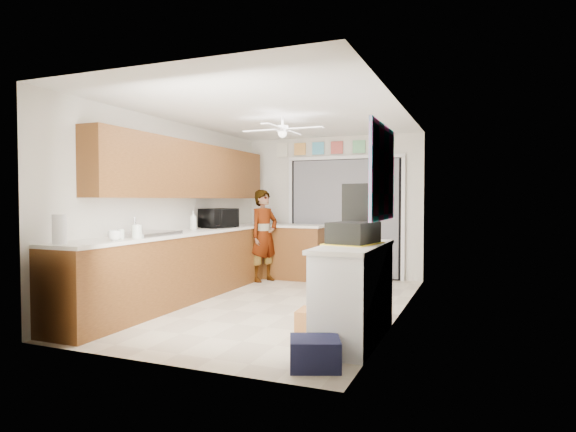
% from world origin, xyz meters
% --- Properties ---
extents(floor, '(5.00, 5.00, 0.00)m').
position_xyz_m(floor, '(0.00, 0.00, 0.00)').
color(floor, beige).
rests_on(floor, ground).
extents(ceiling, '(5.00, 5.00, 0.00)m').
position_xyz_m(ceiling, '(0.00, 0.00, 2.50)').
color(ceiling, white).
rests_on(ceiling, ground).
extents(wall_back, '(3.20, 0.00, 3.20)m').
position_xyz_m(wall_back, '(0.00, 2.50, 1.25)').
color(wall_back, silver).
rests_on(wall_back, ground).
extents(wall_front, '(3.20, 0.00, 3.20)m').
position_xyz_m(wall_front, '(0.00, -2.50, 1.25)').
color(wall_front, silver).
rests_on(wall_front, ground).
extents(wall_left, '(0.00, 5.00, 5.00)m').
position_xyz_m(wall_left, '(-1.60, 0.00, 1.25)').
color(wall_left, silver).
rests_on(wall_left, ground).
extents(wall_right, '(0.00, 5.00, 5.00)m').
position_xyz_m(wall_right, '(1.60, 0.00, 1.25)').
color(wall_right, silver).
rests_on(wall_right, ground).
extents(left_base_cabinets, '(0.60, 4.80, 0.90)m').
position_xyz_m(left_base_cabinets, '(-1.30, 0.00, 0.45)').
color(left_base_cabinets, brown).
rests_on(left_base_cabinets, floor).
extents(left_countertop, '(0.62, 4.80, 0.04)m').
position_xyz_m(left_countertop, '(-1.29, 0.00, 0.92)').
color(left_countertop, white).
rests_on(left_countertop, left_base_cabinets).
extents(upper_cabinets, '(0.32, 4.00, 0.80)m').
position_xyz_m(upper_cabinets, '(-1.44, 0.20, 1.80)').
color(upper_cabinets, brown).
rests_on(upper_cabinets, wall_left).
extents(sink_basin, '(0.50, 0.76, 0.06)m').
position_xyz_m(sink_basin, '(-1.29, -1.00, 0.95)').
color(sink_basin, silver).
rests_on(sink_basin, left_countertop).
extents(faucet, '(0.03, 0.03, 0.22)m').
position_xyz_m(faucet, '(-1.48, -1.00, 1.05)').
color(faucet, silver).
rests_on(faucet, left_countertop).
extents(peninsula_base, '(1.00, 0.60, 0.90)m').
position_xyz_m(peninsula_base, '(-0.50, 2.00, 0.45)').
color(peninsula_base, brown).
rests_on(peninsula_base, floor).
extents(peninsula_top, '(1.04, 0.64, 0.04)m').
position_xyz_m(peninsula_top, '(-0.50, 2.00, 0.92)').
color(peninsula_top, white).
rests_on(peninsula_top, peninsula_base).
extents(back_opening_recess, '(2.00, 0.06, 2.10)m').
position_xyz_m(back_opening_recess, '(0.25, 2.47, 1.05)').
color(back_opening_recess, black).
rests_on(back_opening_recess, wall_back).
extents(curtain_panel, '(1.90, 0.03, 2.05)m').
position_xyz_m(curtain_panel, '(0.25, 2.43, 1.05)').
color(curtain_panel, gray).
rests_on(curtain_panel, wall_back).
extents(door_trim_left, '(0.06, 0.04, 2.10)m').
position_xyz_m(door_trim_left, '(-0.77, 2.44, 1.05)').
color(door_trim_left, white).
rests_on(door_trim_left, wall_back).
extents(door_trim_right, '(0.06, 0.04, 2.10)m').
position_xyz_m(door_trim_right, '(1.27, 2.44, 1.05)').
color(door_trim_right, white).
rests_on(door_trim_right, wall_back).
extents(door_trim_head, '(2.10, 0.04, 0.06)m').
position_xyz_m(door_trim_head, '(0.25, 2.44, 2.12)').
color(door_trim_head, white).
rests_on(door_trim_head, wall_back).
extents(header_frame_0, '(0.22, 0.02, 0.22)m').
position_xyz_m(header_frame_0, '(-0.60, 2.47, 2.30)').
color(header_frame_0, '#F5AB51').
rests_on(header_frame_0, wall_back).
extents(header_frame_1, '(0.22, 0.02, 0.22)m').
position_xyz_m(header_frame_1, '(-0.25, 2.47, 2.30)').
color(header_frame_1, '#53B8DF').
rests_on(header_frame_1, wall_back).
extents(header_frame_2, '(0.22, 0.02, 0.22)m').
position_xyz_m(header_frame_2, '(0.10, 2.47, 2.30)').
color(header_frame_2, '#C5504A').
rests_on(header_frame_2, wall_back).
extents(header_frame_3, '(0.22, 0.02, 0.22)m').
position_xyz_m(header_frame_3, '(0.50, 2.47, 2.30)').
color(header_frame_3, '#6CBE83').
rests_on(header_frame_3, wall_back).
extents(header_frame_4, '(0.22, 0.02, 0.22)m').
position_xyz_m(header_frame_4, '(0.90, 2.47, 2.30)').
color(header_frame_4, white).
rests_on(header_frame_4, wall_back).
extents(route66_sign, '(0.22, 0.02, 0.26)m').
position_xyz_m(route66_sign, '(-0.95, 2.47, 2.30)').
color(route66_sign, silver).
rests_on(route66_sign, wall_back).
extents(right_counter_base, '(0.50, 1.40, 0.90)m').
position_xyz_m(right_counter_base, '(1.35, -1.20, 0.45)').
color(right_counter_base, white).
rests_on(right_counter_base, floor).
extents(right_counter_top, '(0.54, 1.44, 0.04)m').
position_xyz_m(right_counter_top, '(1.34, -1.20, 0.92)').
color(right_counter_top, white).
rests_on(right_counter_top, right_counter_base).
extents(abstract_painting, '(0.03, 1.15, 0.95)m').
position_xyz_m(abstract_painting, '(1.58, -1.00, 1.65)').
color(abstract_painting, '#FF5DD6').
rests_on(abstract_painting, wall_right).
extents(ceiling_fan, '(1.14, 1.14, 0.24)m').
position_xyz_m(ceiling_fan, '(0.00, 0.20, 2.32)').
color(ceiling_fan, white).
rests_on(ceiling_fan, ceiling).
extents(microwave, '(0.48, 0.61, 0.30)m').
position_xyz_m(microwave, '(-1.29, 0.72, 1.09)').
color(microwave, black).
rests_on(microwave, left_countertop).
extents(soap_bottle, '(0.12, 0.12, 0.28)m').
position_xyz_m(soap_bottle, '(-1.34, 0.08, 1.08)').
color(soap_bottle, silver).
rests_on(soap_bottle, left_countertop).
extents(cup, '(0.18, 0.18, 0.11)m').
position_xyz_m(cup, '(-1.14, -1.73, 0.99)').
color(cup, white).
rests_on(cup, left_countertop).
extents(jar_a, '(0.11, 0.11, 0.16)m').
position_xyz_m(jar_a, '(-1.11, -1.41, 1.02)').
color(jar_a, silver).
rests_on(jar_a, left_countertop).
extents(jar_b, '(0.09, 0.09, 0.11)m').
position_xyz_m(jar_b, '(-1.21, -1.56, 1.00)').
color(jar_b, silver).
rests_on(jar_b, left_countertop).
extents(paper_towel_roll, '(0.18, 0.18, 0.29)m').
position_xyz_m(paper_towel_roll, '(-1.37, -2.25, 1.09)').
color(paper_towel_roll, white).
rests_on(paper_towel_roll, left_countertop).
extents(suitcase, '(0.47, 0.57, 0.22)m').
position_xyz_m(suitcase, '(1.32, -1.13, 1.05)').
color(suitcase, black).
rests_on(suitcase, right_counter_top).
extents(suitcase_rim, '(0.54, 0.65, 0.02)m').
position_xyz_m(suitcase_rim, '(1.32, -1.13, 0.94)').
color(suitcase_rim, yellow).
rests_on(suitcase_rim, suitcase).
extents(suitcase_lid, '(0.42, 0.11, 0.50)m').
position_xyz_m(suitcase_lid, '(1.32, -0.84, 1.30)').
color(suitcase_lid, black).
rests_on(suitcase_lid, suitcase).
extents(cardboard_box, '(0.45, 0.35, 0.27)m').
position_xyz_m(cardboard_box, '(1.00, -1.24, 0.13)').
color(cardboard_box, '#A56534').
rests_on(cardboard_box, floor).
extents(navy_crate, '(0.50, 0.46, 0.25)m').
position_xyz_m(navy_crate, '(1.25, -2.11, 0.12)').
color(navy_crate, '#141734').
rests_on(navy_crate, floor).
extents(cabinet_door_panel, '(0.40, 0.28, 0.55)m').
position_xyz_m(cabinet_door_panel, '(0.73, 0.13, 0.28)').
color(cabinet_door_panel, brown).
rests_on(cabinet_door_panel, floor).
extents(man, '(0.56, 0.66, 1.54)m').
position_xyz_m(man, '(-0.90, 1.55, 0.77)').
color(man, white).
rests_on(man, floor).
extents(dog, '(0.47, 0.66, 0.48)m').
position_xyz_m(dog, '(0.64, 1.68, 0.24)').
color(dog, black).
rests_on(dog, floor).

